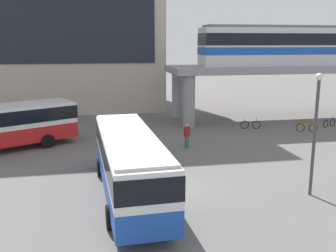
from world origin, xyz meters
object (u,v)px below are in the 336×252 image
pedestrian_by_bike_rack (187,137)px  station_building (49,20)px  bicycle_blue (329,123)px  bicycle_orange (307,127)px  train (295,45)px  bus_main (129,159)px  bicycle_green (251,125)px

pedestrian_by_bike_rack → station_building: bearing=117.4°
bicycle_blue → bicycle_orange: size_ratio=0.95×
train → bus_main: train is taller
train → bicycle_blue: (1.20, -4.89, -6.86)m
bus_main → bicycle_orange: (16.22, 11.52, -1.63)m
train → bicycle_orange: bearing=-106.1°
station_building → bus_main: 31.68m
bicycle_blue → bicycle_orange: (-3.00, -1.36, 0.00)m
bicycle_blue → bicycle_orange: 3.30m
train → bicycle_blue: size_ratio=11.52×
station_building → bicycle_orange: station_building is taller
bus_main → bicycle_blue: size_ratio=6.75×
bus_main → station_building: bearing=101.9°
bicycle_green → pedestrian_by_bike_rack: bearing=-143.6°
bicycle_blue → station_building: bearing=146.2°
bicycle_green → bicycle_orange: size_ratio=1.02×
bicycle_blue → bicycle_green: (-7.27, 0.65, 0.00)m
bicycle_green → pedestrian_by_bike_rack: size_ratio=0.99×
station_building → bicycle_green: 26.40m
station_building → pedestrian_by_bike_rack: size_ratio=13.92×
station_building → bicycle_green: (18.26, -16.46, -9.62)m
train → bicycle_green: bearing=-145.1°
bicycle_green → station_building: bearing=138.0°
station_building → train: 27.37m
bus_main → train: bearing=44.6°
bicycle_orange → pedestrian_by_bike_rack: bearing=-164.3°
bus_main → bicycle_green: bus_main is taller
bus_main → bicycle_green: 18.13m
bus_main → pedestrian_by_bike_rack: (4.91, 8.35, -1.15)m
train → pedestrian_by_bike_rack: 17.36m
station_building → bicycle_green: bearing=-42.0°
bicycle_blue → bicycle_orange: bearing=-155.6°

